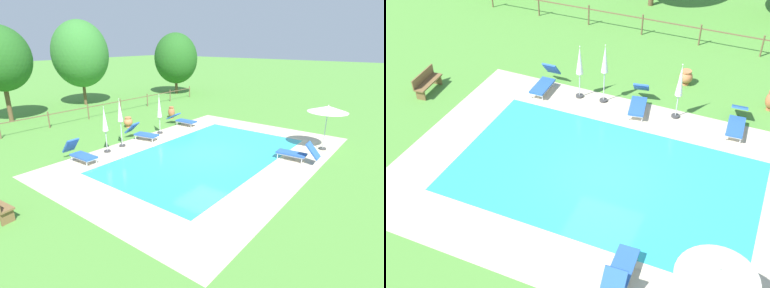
% 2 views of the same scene
% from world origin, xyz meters
% --- Properties ---
extents(ground_plane, '(160.00, 160.00, 0.00)m').
position_xyz_m(ground_plane, '(0.00, 0.00, 0.00)').
color(ground_plane, '#518E38').
extents(pool_deck_paving, '(13.77, 9.56, 0.01)m').
position_xyz_m(pool_deck_paving, '(0.00, 0.00, 0.00)').
color(pool_deck_paving, beige).
rests_on(pool_deck_paving, ground).
extents(swimming_pool_water, '(10.02, 5.80, 0.01)m').
position_xyz_m(swimming_pool_water, '(0.00, 0.00, 0.01)').
color(swimming_pool_water, '#2DB7C6').
rests_on(swimming_pool_water, ground).
extents(pool_coping_rim, '(10.50, 6.28, 0.01)m').
position_xyz_m(pool_coping_rim, '(0.00, 0.00, 0.01)').
color(pool_coping_rim, beige).
rests_on(pool_coping_rim, ground).
extents(sun_lounger_north_near_steps, '(0.65, 1.88, 0.98)m').
position_xyz_m(sun_lounger_north_near_steps, '(-4.20, 4.11, 0.39)').
color(sun_lounger_north_near_steps, '#2856A8').
rests_on(sun_lounger_north_near_steps, ground).
extents(sun_lounger_north_mid, '(0.95, 2.02, 0.91)m').
position_xyz_m(sun_lounger_north_mid, '(-0.20, 4.26, 0.38)').
color(sun_lounger_north_mid, '#2856A8').
rests_on(sun_lounger_north_mid, ground).
extents(sun_lounger_north_far, '(0.70, 2.09, 0.74)m').
position_xyz_m(sun_lounger_north_far, '(3.53, 4.44, 0.36)').
color(sun_lounger_north_far, '#2856A8').
rests_on(sun_lounger_north_far, ground).
extents(sun_lounger_north_end, '(0.69, 1.90, 0.97)m').
position_xyz_m(sun_lounger_north_end, '(1.89, -3.68, 0.39)').
color(sun_lounger_north_end, '#2856A8').
rests_on(sun_lounger_north_end, ground).
extents(patio_umbrella_open_foreground, '(1.90, 1.90, 2.27)m').
position_xyz_m(patio_umbrella_open_foreground, '(4.24, -4.15, 2.05)').
color(patio_umbrella_open_foreground, '#383838').
rests_on(patio_umbrella_open_foreground, ground).
extents(patio_umbrella_closed_row_west, '(0.32, 0.32, 2.28)m').
position_xyz_m(patio_umbrella_closed_row_west, '(-2.67, 4.16, 1.51)').
color(patio_umbrella_closed_row_west, '#383838').
rests_on(patio_umbrella_closed_row_west, ground).
extents(patio_umbrella_closed_row_mid_west, '(0.32, 0.32, 2.50)m').
position_xyz_m(patio_umbrella_closed_row_mid_west, '(-1.65, 4.23, 1.70)').
color(patio_umbrella_closed_row_mid_west, '#383838').
rests_on(patio_umbrella_closed_row_mid_west, ground).
extents(patio_umbrella_closed_row_centre, '(0.32, 0.32, 2.30)m').
position_xyz_m(patio_umbrella_closed_row_centre, '(1.28, 4.32, 1.48)').
color(patio_umbrella_closed_row_centre, '#383838').
rests_on(patio_umbrella_closed_row_centre, ground).
extents(terracotta_urn_near_fence, '(0.56, 0.56, 0.66)m').
position_xyz_m(terracotta_urn_near_fence, '(1.03, 6.83, 0.36)').
color(terracotta_urn_near_fence, '#C67547').
rests_on(terracotta_urn_near_fence, ground).
extents(terracotta_urn_by_tree, '(0.47, 0.47, 0.82)m').
position_xyz_m(terracotta_urn_by_tree, '(4.53, 6.27, 0.44)').
color(terracotta_urn_by_tree, '#B7663D').
rests_on(terracotta_urn_by_tree, ground).
extents(perimeter_fence, '(22.94, 0.08, 1.05)m').
position_xyz_m(perimeter_fence, '(0.74, 10.63, 0.68)').
color(perimeter_fence, brown).
rests_on(perimeter_fence, ground).
extents(tree_west_mid, '(4.53, 4.53, 6.87)m').
position_xyz_m(tree_west_mid, '(3.72, 15.40, 4.18)').
color(tree_west_mid, brown).
rests_on(tree_west_mid, ground).
extents(tree_centre, '(4.33, 4.33, 6.02)m').
position_xyz_m(tree_centre, '(12.98, 13.01, 3.53)').
color(tree_centre, brown).
rests_on(tree_centre, ground).
extents(tree_east_mid, '(3.83, 3.83, 6.24)m').
position_xyz_m(tree_east_mid, '(-2.80, 14.38, 4.12)').
color(tree_east_mid, brown).
rests_on(tree_east_mid, ground).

